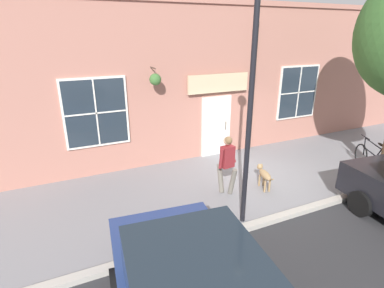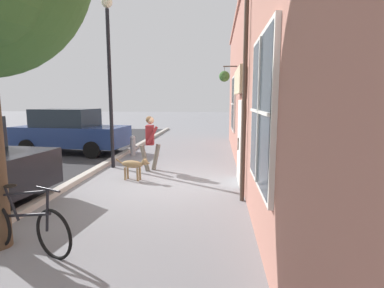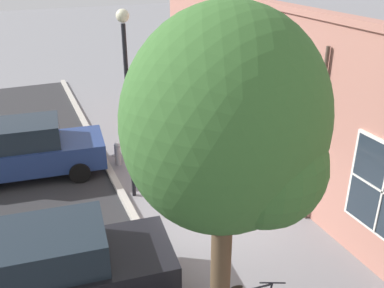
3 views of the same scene
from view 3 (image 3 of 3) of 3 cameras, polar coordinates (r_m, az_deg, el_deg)
The scene contains 9 objects.
ground_plane at distance 11.42m, azimuth 2.86°, elevation -9.20°, with size 90.00×90.00×0.00m, color gray.
storefront_facade at distance 11.41m, azimuth 13.78°, elevation 4.38°, with size 0.95×18.00×5.08m.
pedestrian_walking at distance 11.89m, azimuth -1.68°, elevation -2.29°, with size 0.60×0.55×1.63m.
dog_on_leash at distance 11.21m, azimuth -0.43°, elevation -7.39°, with size 1.01×0.36×0.62m.
street_tree_by_curb at distance 6.17m, azimuth 5.38°, elevation 1.73°, with size 3.09×2.80×5.79m.
parked_car_nearest_curb at distance 13.70m, azimuth -21.00°, elevation -0.66°, with size 4.46×2.27×1.75m.
parked_car_mid_block at distance 8.73m, azimuth -17.71°, elevation -15.63°, with size 4.46×2.27×1.75m.
street_lamp at distance 10.94m, azimuth -8.67°, elevation 8.11°, with size 0.32×0.32×5.08m.
fire_hydrant at distance 13.85m, azimuth -9.88°, elevation -1.23°, with size 0.34×0.20×0.77m.
Camera 3 is at (4.21, 8.50, 6.37)m, focal length 40.00 mm.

